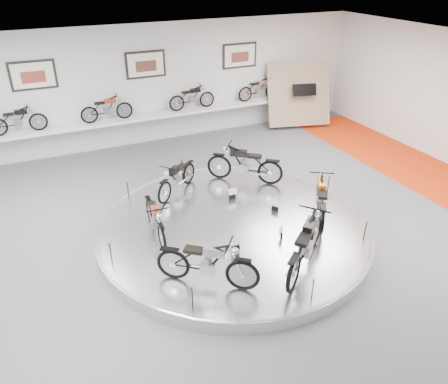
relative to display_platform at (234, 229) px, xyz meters
name	(u,v)px	position (x,y,z in m)	size (l,w,h in m)	color
floor	(239,241)	(0.00, -0.30, -0.15)	(16.00, 16.00, 0.00)	#555557
ceiling	(243,67)	(0.00, -0.30, 3.85)	(16.00, 16.00, 0.00)	white
wall_back	(147,85)	(0.00, 6.70, 1.85)	(16.00, 16.00, 0.00)	silver
orange_carpet_strip	(447,184)	(6.80, -0.30, -0.14)	(2.40, 12.60, 0.01)	red
dado_band	(151,126)	(0.00, 6.68, 0.40)	(15.68, 0.04, 1.10)	#BCBCBA
display_platform	(234,229)	(0.00, 0.00, 0.00)	(6.40, 6.40, 0.30)	silver
platform_rim	(234,225)	(0.00, 0.00, 0.12)	(6.40, 6.40, 0.10)	#B2B2BA
shelf	(152,116)	(0.00, 6.40, 0.85)	(11.00, 0.55, 0.10)	silver
poster_left	(33,75)	(-3.50, 6.66, 2.55)	(1.35, 0.06, 0.88)	white
poster_center	(146,65)	(0.00, 6.66, 2.55)	(1.35, 0.06, 0.88)	white
poster_right	(240,56)	(3.50, 6.66, 2.55)	(1.35, 0.06, 0.88)	white
display_panel	(299,94)	(5.60, 5.80, 1.10)	(2.40, 0.12, 2.40)	#967C61
shelf_bike_a	(18,122)	(-4.20, 6.40, 1.27)	(1.22, 0.42, 0.73)	black
shelf_bike_b	(107,110)	(-1.50, 6.40, 1.27)	(1.22, 0.42, 0.73)	maroon
shelf_bike_c	(192,99)	(1.50, 6.40, 1.27)	(1.22, 0.42, 0.73)	black
shelf_bike_d	(259,90)	(4.20, 6.40, 1.27)	(1.22, 0.42, 0.73)	#9F9EA3
bike_a	(244,164)	(1.25, 1.87, 0.68)	(1.82, 0.64, 1.07)	black
bike_b	(177,177)	(-0.68, 2.01, 0.60)	(1.54, 0.54, 0.91)	black
bike_c	(155,218)	(-1.79, 0.32, 0.59)	(1.50, 0.53, 0.88)	maroon
bike_d	(207,262)	(-1.40, -1.71, 0.66)	(1.72, 0.61, 1.01)	#9F9EA3
bike_e	(306,244)	(0.57, -2.06, 0.71)	(1.92, 0.68, 1.13)	black
bike_f	(321,199)	(2.01, -0.60, 0.65)	(1.70, 0.60, 1.00)	#B05400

